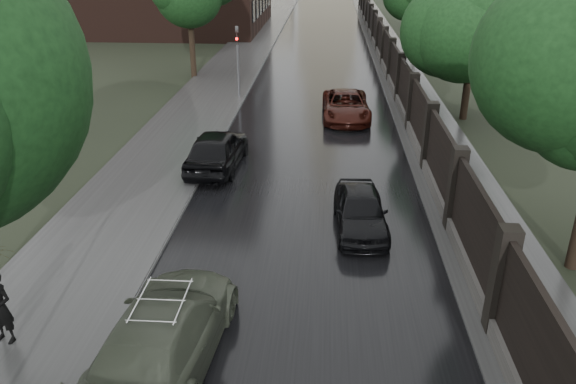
{
  "coord_description": "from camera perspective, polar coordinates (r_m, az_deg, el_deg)",
  "views": [
    {
      "loc": [
        0.61,
        -5.78,
        8.27
      ],
      "look_at": [
        -0.43,
        9.15,
        1.5
      ],
      "focal_mm": 35.0,
      "sensor_mm": 36.0,
      "label": 1
    }
  ],
  "objects": [
    {
      "name": "traffic_light",
      "position": [
        31.71,
        -5.13,
        13.58
      ],
      "size": [
        0.16,
        0.32,
        4.0
      ],
      "color": "#59595E",
      "rests_on": "ground"
    },
    {
      "name": "car_right_far",
      "position": [
        28.39,
        5.91,
        8.7
      ],
      "size": [
        2.4,
        4.96,
        1.36
      ],
      "primitive_type": "imported",
      "rotation": [
        0.0,
        0.0,
        0.03
      ],
      "color": "black",
      "rests_on": "ground"
    },
    {
      "name": "hatchback_left",
      "position": [
        22.11,
        -7.23,
        4.35
      ],
      "size": [
        2.08,
        4.68,
        1.57
      ],
      "primitive_type": "imported",
      "rotation": [
        0.0,
        0.0,
        3.09
      ],
      "color": "black",
      "rests_on": "ground"
    },
    {
      "name": "car_right_near",
      "position": [
        17.39,
        7.37,
        -1.84
      ],
      "size": [
        1.71,
        3.9,
        1.31
      ],
      "primitive_type": "imported",
      "rotation": [
        0.0,
        0.0,
        0.04
      ],
      "color": "black",
      "rests_on": "ground"
    },
    {
      "name": "fence_right",
      "position": [
        38.69,
        10.1,
        13.16
      ],
      "size": [
        0.45,
        75.72,
        2.7
      ],
      "color": "#383533",
      "rests_on": "ground"
    },
    {
      "name": "tree_right_b",
      "position": [
        28.82,
        18.59,
        16.53
      ],
      "size": [
        4.08,
        4.08,
        7.01
      ],
      "color": "black",
      "rests_on": "ground"
    },
    {
      "name": "volga_sedan",
      "position": [
        12.32,
        -12.41,
        -13.78
      ],
      "size": [
        2.59,
        5.5,
        1.55
      ],
      "primitive_type": "imported",
      "rotation": [
        0.0,
        0.0,
        3.06
      ],
      "color": "#3E4537",
      "rests_on": "ground"
    }
  ]
}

